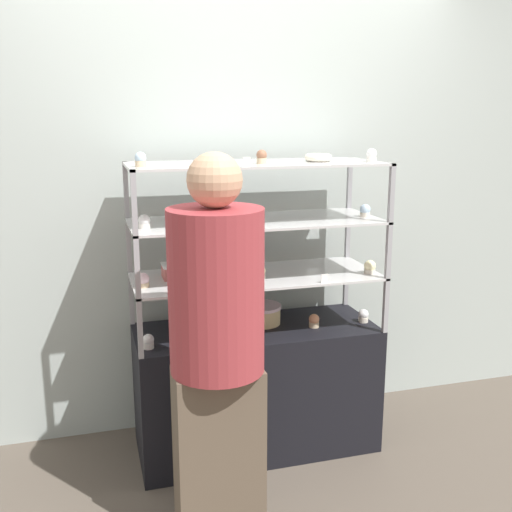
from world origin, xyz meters
name	(u,v)px	position (x,y,z in m)	size (l,w,h in m)	color
ground_plane	(256,445)	(0.00, 0.00, 0.00)	(20.00, 20.00, 0.00)	brown
back_wall	(236,199)	(0.00, 0.40, 1.30)	(8.00, 0.05, 2.60)	#A8B2AD
display_base	(256,388)	(0.00, 0.00, 0.34)	(1.25, 0.51, 0.68)	black
display_riser_lower	(256,278)	(0.00, 0.00, 0.95)	(1.25, 0.51, 0.29)	#99999E
display_riser_middle	(256,223)	(0.00, 0.00, 1.23)	(1.25, 0.51, 0.29)	#99999E
display_riser_upper	(256,166)	(0.00, 0.00, 1.52)	(1.25, 0.51, 0.29)	#99999E
layer_cake_centerpiece	(261,314)	(0.05, 0.06, 0.73)	(0.22, 0.22, 0.10)	#DBBC84
sheet_cake_frosted	(184,270)	(-0.36, 0.06, 1.00)	(0.21, 0.13, 0.07)	#C66660
cupcake_0	(148,342)	(-0.57, -0.13, 0.71)	(0.06, 0.06, 0.07)	white
cupcake_1	(206,332)	(-0.28, -0.07, 0.71)	(0.06, 0.06, 0.07)	white
cupcake_2	(314,321)	(0.30, -0.07, 0.71)	(0.06, 0.06, 0.07)	#CCB28C
cupcake_3	(363,316)	(0.58, -0.07, 0.71)	(0.06, 0.06, 0.07)	beige
price_tag_0	(218,345)	(-0.26, -0.23, 0.70)	(0.04, 0.00, 0.04)	white
cupcake_4	(143,280)	(-0.58, -0.06, 1.00)	(0.06, 0.06, 0.07)	#CCB28C
cupcake_5	(259,272)	(0.00, -0.07, 1.00)	(0.06, 0.06, 0.07)	beige
cupcake_6	(370,267)	(0.58, -0.13, 1.00)	(0.06, 0.06, 0.07)	beige
price_tag_1	(325,278)	(0.28, -0.23, 0.99)	(0.04, 0.00, 0.04)	white
cupcake_7	(144,222)	(-0.56, -0.08, 1.28)	(0.05, 0.05, 0.07)	white
cupcake_8	(259,215)	(0.00, -0.05, 1.28)	(0.05, 0.05, 0.07)	white
cupcake_9	(365,211)	(0.57, -0.06, 1.28)	(0.05, 0.05, 0.07)	beige
price_tag_2	(222,226)	(-0.23, -0.23, 1.27)	(0.04, 0.00, 0.04)	white
cupcake_10	(140,160)	(-0.57, -0.10, 1.57)	(0.05, 0.05, 0.07)	#CCB28C
cupcake_11	(262,157)	(0.01, -0.08, 1.57)	(0.05, 0.05, 0.07)	#CCB28C
cupcake_12	(372,155)	(0.56, -0.12, 1.57)	(0.05, 0.05, 0.07)	white
price_tag_3	(247,162)	(-0.11, -0.23, 1.56)	(0.04, 0.00, 0.04)	white
donut_glazed	(318,157)	(0.32, -0.01, 1.55)	(0.14, 0.14, 0.04)	#EFE5CC
customer_figure	(217,343)	(-0.34, -0.63, 0.87)	(0.38, 0.38, 1.63)	brown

